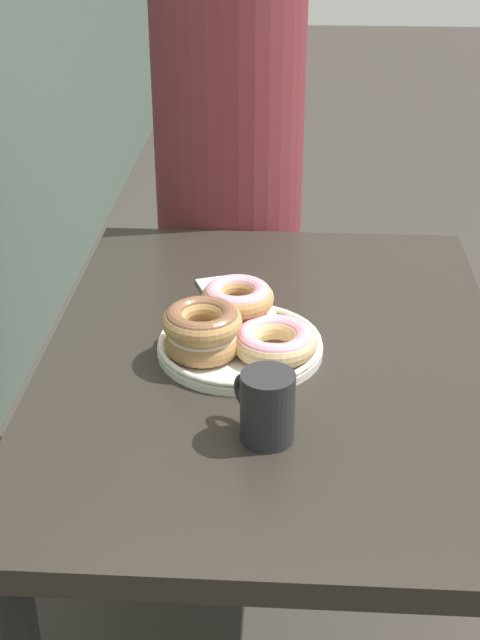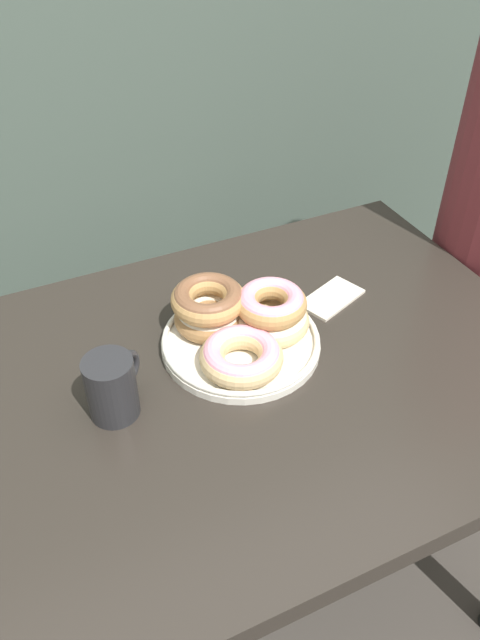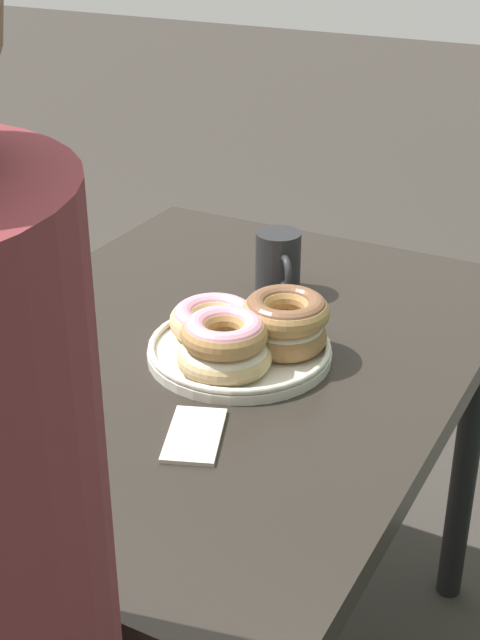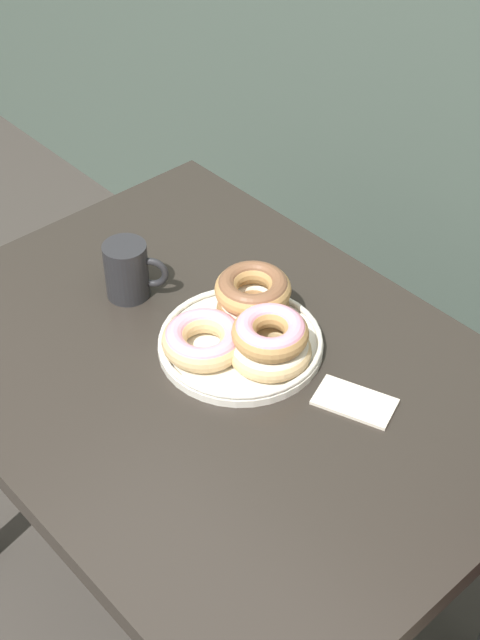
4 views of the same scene
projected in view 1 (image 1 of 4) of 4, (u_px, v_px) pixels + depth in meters
dining_table at (273, 396)px, 1.50m from camera, size 1.02×0.75×0.72m
donut_plate at (235, 329)px, 1.44m from camera, size 0.28×0.27×0.09m
coffee_mug at (266, 406)px, 1.23m from camera, size 0.10×0.09×0.10m
person_figure at (229, 188)px, 2.06m from camera, size 0.35×0.34×1.39m
napkin at (222, 292)px, 1.64m from camera, size 0.14×0.11×0.01m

